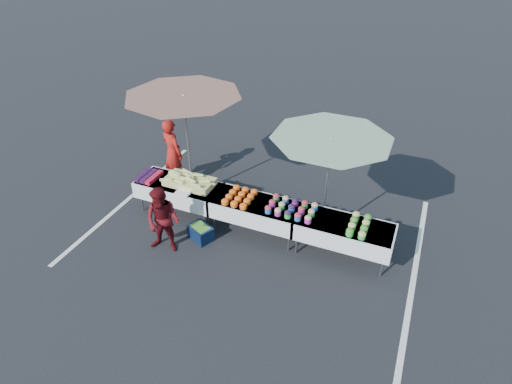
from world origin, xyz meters
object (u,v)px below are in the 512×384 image
at_px(umbrella_right, 331,147).
at_px(storage_bin, 201,232).
at_px(table_right, 344,231).
at_px(vendor, 173,152).
at_px(table_left, 179,190).
at_px(table_center, 256,209).
at_px(umbrella_left, 184,105).
at_px(customer, 163,221).

distance_m(umbrella_right, storage_bin, 3.13).
height_order(table_right, vendor, vendor).
bearing_deg(table_left, vendor, 127.51).
distance_m(table_center, storage_bin, 1.22).
bearing_deg(umbrella_left, customer, -75.81).
xyz_separation_m(vendor, customer, (1.14, -2.19, -0.12)).
relative_size(table_left, table_center, 1.00).
distance_m(umbrella_left, umbrella_right, 3.20).
xyz_separation_m(table_center, umbrella_left, (-1.89, 0.65, 1.69)).
bearing_deg(table_center, customer, -140.11).
xyz_separation_m(table_left, table_right, (3.60, 0.00, 0.00)).
xyz_separation_m(table_left, umbrella_right, (3.09, 0.40, 1.49)).
bearing_deg(table_left, umbrella_left, 97.64).
distance_m(table_right, customer, 3.44).
relative_size(table_center, umbrella_left, 0.64).
distance_m(vendor, customer, 2.47).
height_order(table_center, vendor, vendor).
bearing_deg(umbrella_right, table_center, -162.82).
xyz_separation_m(table_right, umbrella_left, (-3.69, 0.65, 1.69)).
bearing_deg(table_center, table_left, 180.00).
height_order(customer, umbrella_right, umbrella_right).
distance_m(table_left, umbrella_right, 3.46).
bearing_deg(customer, table_left, 100.07).
relative_size(vendor, customer, 1.17).
bearing_deg(umbrella_right, customer, -149.67).
relative_size(table_center, storage_bin, 3.22).
height_order(table_center, storage_bin, table_center).
bearing_deg(table_right, vendor, 167.12).
bearing_deg(umbrella_left, umbrella_right, -4.44).
relative_size(vendor, umbrella_right, 0.57).
height_order(table_left, table_center, same).
bearing_deg(table_center, table_right, 0.00).
bearing_deg(table_left, storage_bin, -37.32).
relative_size(vendor, storage_bin, 2.88).
height_order(vendor, umbrella_right, umbrella_right).
bearing_deg(table_right, table_center, 180.00).
height_order(umbrella_left, umbrella_right, umbrella_left).
xyz_separation_m(customer, umbrella_left, (-0.46, 1.84, 1.57)).
bearing_deg(table_center, umbrella_left, 161.08).
relative_size(vendor, umbrella_left, 0.57).
bearing_deg(storage_bin, table_right, 37.57).
height_order(table_center, table_right, same).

